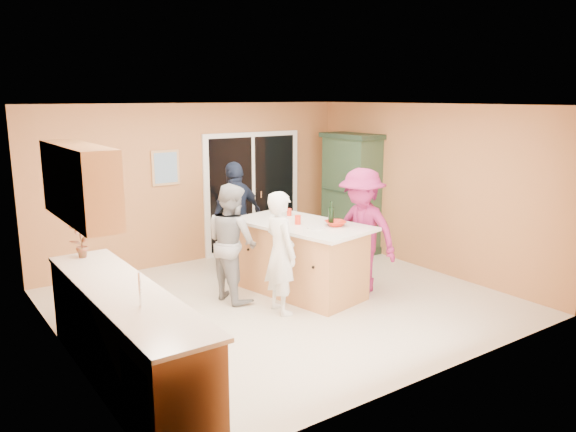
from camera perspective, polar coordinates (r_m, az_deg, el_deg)
floor at (r=7.61m, az=-0.50°, el=-8.77°), size 5.50×5.50×0.00m
ceiling at (r=7.11m, az=-0.54°, el=11.21°), size 5.50×5.00×0.10m
wall_back at (r=9.38m, az=-9.21°, el=3.31°), size 5.50×0.10×2.60m
wall_front at (r=5.43m, az=14.63°, el=-3.36°), size 5.50×0.10×2.60m
wall_left at (r=6.16m, az=-22.11°, el=-2.05°), size 0.10×5.00×2.60m
wall_right at (r=9.07m, az=13.97°, el=2.80°), size 0.10×5.00×2.60m
left_cabinet_run at (r=5.54m, az=-15.74°, el=-12.34°), size 0.65×3.05×1.24m
upper_cabinets at (r=5.90m, az=-20.46°, el=3.19°), size 0.35×1.60×0.75m
sliding_door at (r=9.89m, az=-3.60°, el=2.42°), size 1.90×0.07×2.10m
framed_picture at (r=9.10m, az=-12.34°, el=4.82°), size 0.46×0.04×0.56m
kitchen_island at (r=7.82m, az=1.37°, el=-4.53°), size 1.40×2.09×1.01m
green_hutch at (r=9.97m, az=6.42°, el=2.22°), size 0.60×1.13×2.08m
woman_white at (r=7.05m, az=-0.77°, el=-3.75°), size 0.42×0.60×1.57m
woman_grey at (r=7.55m, az=-5.71°, el=-2.66°), size 0.66×0.82×1.59m
woman_navy at (r=8.81m, az=-5.27°, el=-0.05°), size 1.08×0.65×1.73m
woman_magenta at (r=7.84m, az=7.47°, el=-1.54°), size 0.87×1.24×1.75m
serving_bowl at (r=7.53m, az=4.83°, el=-0.75°), size 0.34×0.34×0.07m
tulip_vase at (r=6.64m, az=-20.31°, el=-2.21°), size 0.24×0.18×0.43m
tumbler_near at (r=8.14m, az=0.12°, el=0.41°), size 0.09×0.09×0.10m
tumbler_far at (r=7.59m, az=1.00°, el=-0.39°), size 0.09×0.09×0.12m
wine_bottle at (r=7.57m, az=4.40°, el=0.04°), size 0.07×0.07×0.32m
white_plate at (r=7.39m, az=2.82°, el=-1.17°), size 0.29×0.29×0.02m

